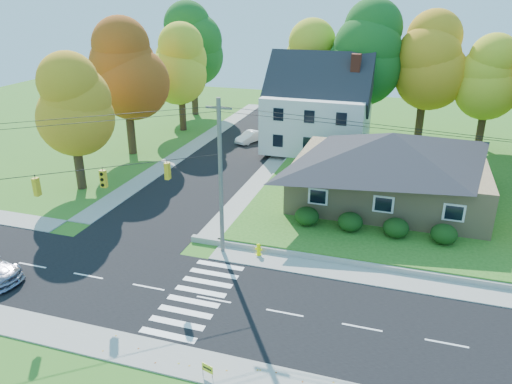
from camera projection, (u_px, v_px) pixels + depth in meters
ground at (214, 300)px, 27.21m from camera, size 120.00×120.00×0.00m
road_main at (214, 300)px, 27.21m from camera, size 90.00×8.00×0.02m
road_cross at (237, 151)px, 52.41m from camera, size 8.00×44.00×0.02m
sidewalk_north at (244, 256)px, 31.61m from camera, size 90.00×2.00×0.08m
sidewalk_south at (172, 359)px, 22.78m from camera, size 90.00×2.00×0.08m
lawn at (451, 188)px, 41.99m from camera, size 30.00×30.00×0.50m
ranch_house at (390, 166)px, 37.85m from camera, size 14.60×10.60×5.40m
colonial_house at (318, 109)px, 50.19m from camera, size 10.40×8.40×9.60m
hedge_row at (373, 225)px, 33.32m from camera, size 10.70×1.70×1.27m
traffic_infrastructure at (218, 204)px, 26.51m from camera, size 38.10×10.66×10.00m
tree_lot_0 at (312, 63)px, 54.66m from camera, size 6.72×6.72×12.51m
tree_lot_1 at (367, 53)px, 51.60m from camera, size 7.84×7.84×14.60m
tree_lot_2 at (427, 61)px, 51.04m from camera, size 7.28×7.28×13.56m
tree_lot_3 at (490, 78)px, 48.95m from camera, size 6.16×6.16×11.47m
tree_west_0 at (71, 105)px, 39.90m from camera, size 6.16×6.16×11.47m
tree_west_1 at (125, 70)px, 48.52m from camera, size 7.28×7.28×13.56m
tree_west_2 at (180, 64)px, 57.31m from camera, size 6.72×6.72×12.51m
tree_west_3 at (192, 45)px, 64.45m from camera, size 7.84×7.84×14.60m
white_car at (250, 137)px, 55.07m from camera, size 2.62×3.97×1.24m
fire_hydrant at (259, 250)px, 31.59m from camera, size 0.48×0.38×0.85m
yard_sign at (207, 369)px, 21.51m from camera, size 0.58×0.20×0.74m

